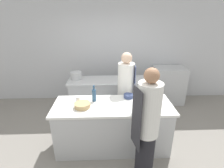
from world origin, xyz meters
TOP-DOWN VIEW (x-y plane):
  - ground_plane at (0.00, 0.00)m, footprint 16.00×16.00m
  - wall_back at (0.00, 2.13)m, footprint 8.00×0.06m
  - prep_counter at (0.00, 0.00)m, footprint 2.11×0.78m
  - pass_counter at (0.06, 1.24)m, footprint 2.17×0.62m
  - oven_range at (1.64, 1.77)m, footprint 0.83×0.61m
  - chef_at_prep_near at (0.44, -0.73)m, footprint 0.36×0.35m
  - chef_at_stove at (0.30, 0.62)m, footprint 0.36×0.34m
  - bottle_olive_oil at (-0.33, 0.15)m, footprint 0.07×0.07m
  - bottle_vinegar at (0.61, -0.20)m, footprint 0.08×0.08m
  - bottle_wine at (0.34, -0.28)m, footprint 0.07×0.07m
  - bowl_mixing_large at (0.31, 0.26)m, footprint 0.18×0.18m
  - bowl_prep_small at (-0.52, -0.07)m, footprint 0.27×0.27m
  - cup at (-0.63, 0.14)m, footprint 0.08×0.08m
  - stockpot at (-0.84, 1.33)m, footprint 0.27×0.27m

SIDE VIEW (x-z plane):
  - ground_plane at x=0.00m, z-range 0.00..0.00m
  - pass_counter at x=0.06m, z-range 0.00..0.90m
  - prep_counter at x=0.00m, z-range 0.00..0.90m
  - oven_range at x=1.64m, z-range 0.00..1.02m
  - chef_at_stove at x=0.30m, z-range 0.01..1.70m
  - chef_at_prep_near at x=0.44m, z-range 0.01..1.80m
  - bowl_mixing_large at x=0.31m, z-range 0.89..0.96m
  - bowl_prep_small at x=-0.52m, z-range 0.89..0.97m
  - cup at x=-0.63m, z-range 0.89..0.99m
  - stockpot at x=-0.84m, z-range 0.89..1.07m
  - bottle_wine at x=0.34m, z-range 0.86..1.15m
  - bottle_vinegar at x=0.61m, z-range 0.86..1.17m
  - bottle_olive_oil at x=-0.33m, z-range 0.86..1.17m
  - wall_back at x=0.00m, z-range 0.00..2.80m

